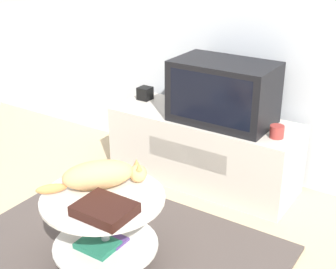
# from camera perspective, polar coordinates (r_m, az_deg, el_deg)

# --- Properties ---
(ground_plane) EXTENTS (12.00, 12.00, 0.00)m
(ground_plane) POSITION_cam_1_polar(r_m,az_deg,el_deg) (2.66, -6.90, -15.00)
(ground_plane) COLOR tan
(rug) EXTENTS (1.70, 1.34, 0.02)m
(rug) POSITION_cam_1_polar(r_m,az_deg,el_deg) (2.65, -6.91, -14.83)
(rug) COLOR #4C423D
(rug) RESTS_ON ground_plane
(tv_stand) EXTENTS (1.32, 0.47, 0.49)m
(tv_stand) POSITION_cam_1_polar(r_m,az_deg,el_deg) (3.29, 4.32, -1.76)
(tv_stand) COLOR beige
(tv_stand) RESTS_ON ground_plane
(tv) EXTENTS (0.66, 0.40, 0.40)m
(tv) POSITION_cam_1_polar(r_m,az_deg,el_deg) (3.06, 6.77, 5.15)
(tv) COLOR black
(tv) RESTS_ON tv_stand
(speaker) EXTENTS (0.09, 0.09, 0.09)m
(speaker) POSITION_cam_1_polar(r_m,az_deg,el_deg) (3.51, -2.82, 5.04)
(speaker) COLOR black
(speaker) RESTS_ON tv_stand
(mug) EXTENTS (0.09, 0.09, 0.08)m
(mug) POSITION_cam_1_polar(r_m,az_deg,el_deg) (2.92, 13.13, 0.35)
(mug) COLOR #99332D
(mug) RESTS_ON tv_stand
(coffee_table) EXTENTS (0.63, 0.63, 0.41)m
(coffee_table) POSITION_cam_1_polar(r_m,az_deg,el_deg) (2.48, -7.85, -10.49)
(coffee_table) COLOR #B2B2B7
(coffee_table) RESTS_ON rug
(dvd_box) EXTENTS (0.27, 0.22, 0.05)m
(dvd_box) POSITION_cam_1_polar(r_m,az_deg,el_deg) (2.24, -7.71, -9.04)
(dvd_box) COLOR black
(dvd_box) RESTS_ON coffee_table
(cat) EXTENTS (0.40, 0.47, 0.15)m
(cat) POSITION_cam_1_polar(r_m,az_deg,el_deg) (2.44, -8.26, -4.91)
(cat) COLOR tan
(cat) RESTS_ON coffee_table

